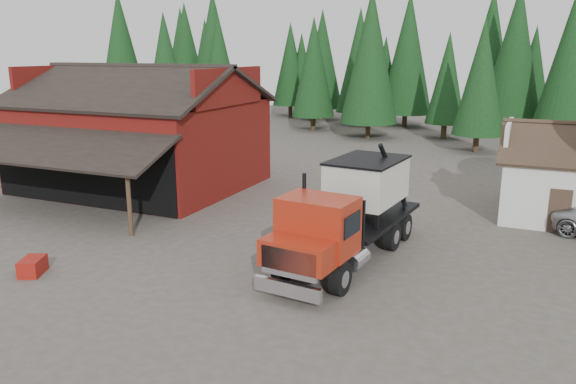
% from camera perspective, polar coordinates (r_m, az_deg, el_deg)
% --- Properties ---
extents(ground, '(120.00, 120.00, 0.00)m').
position_cam_1_polar(ground, '(20.91, -7.19, -8.04)').
color(ground, '#4A413A').
rests_on(ground, ground).
extents(red_barn, '(12.80, 13.63, 7.18)m').
position_cam_1_polar(red_barn, '(34.22, -14.74, 5.00)').
color(red_barn, maroon).
rests_on(red_barn, ground).
extents(conifer_backdrop, '(76.00, 16.00, 16.00)m').
position_cam_1_polar(conifer_backdrop, '(59.92, 13.91, 6.20)').
color(conifer_backdrop, black).
rests_on(conifer_backdrop, ground).
extents(near_pine_a, '(4.40, 4.40, 11.40)m').
position_cam_1_polar(near_pine_a, '(54.92, -12.33, 12.30)').
color(near_pine_a, '#382619').
rests_on(near_pine_a, ground).
extents(near_pine_b, '(3.96, 3.96, 10.40)m').
position_cam_1_polar(near_pine_b, '(46.76, 19.05, 10.98)').
color(near_pine_b, '#382619').
rests_on(near_pine_b, ground).
extents(near_pine_d, '(5.28, 5.28, 13.40)m').
position_cam_1_polar(near_pine_d, '(52.47, 8.38, 13.49)').
color(near_pine_d, '#382619').
rests_on(near_pine_d, ground).
extents(feed_truck, '(3.53, 9.70, 4.28)m').
position_cam_1_polar(feed_truck, '(21.44, 6.31, -1.79)').
color(feed_truck, black).
rests_on(feed_truck, ground).
extents(equip_box, '(1.09, 1.29, 0.60)m').
position_cam_1_polar(equip_box, '(22.43, -24.52, -6.88)').
color(equip_box, maroon).
rests_on(equip_box, ground).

